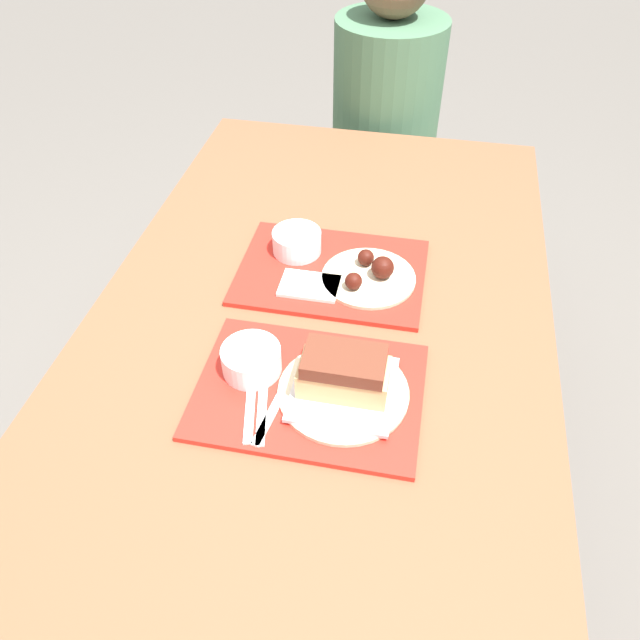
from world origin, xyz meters
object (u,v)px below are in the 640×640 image
(brisket_sandwich_plate, at_px, (344,380))
(bowl_coleslaw_far, at_px, (297,241))
(tray_far, at_px, (332,272))
(bowl_coleslaw_near, at_px, (251,359))
(wings_plate_far, at_px, (370,274))
(tray_near, at_px, (309,391))
(person_seated_across, at_px, (387,92))

(brisket_sandwich_plate, bearing_deg, bowl_coleslaw_far, 113.77)
(tray_far, bearing_deg, bowl_coleslaw_near, -106.20)
(bowl_coleslaw_far, bearing_deg, wings_plate_far, -20.92)
(brisket_sandwich_plate, height_order, bowl_coleslaw_far, brisket_sandwich_plate)
(tray_near, xyz_separation_m, person_seated_across, (-0.01, 1.27, 0.03))
(brisket_sandwich_plate, bearing_deg, tray_near, -178.62)
(bowl_coleslaw_near, distance_m, brisket_sandwich_plate, 0.18)
(bowl_coleslaw_near, height_order, brisket_sandwich_plate, brisket_sandwich_plate)
(bowl_coleslaw_far, bearing_deg, bowl_coleslaw_near, -90.19)
(tray_far, height_order, person_seated_across, person_seated_across)
(tray_far, relative_size, wings_plate_far, 2.00)
(tray_far, height_order, bowl_coleslaw_far, bowl_coleslaw_far)
(bowl_coleslaw_near, distance_m, wings_plate_far, 0.36)
(tray_far, bearing_deg, brisket_sandwich_plate, -76.41)
(tray_near, relative_size, wings_plate_far, 2.00)
(bowl_coleslaw_far, relative_size, person_seated_across, 0.15)
(bowl_coleslaw_near, relative_size, person_seated_across, 0.15)
(bowl_coleslaw_near, xyz_separation_m, wings_plate_far, (0.18, 0.31, -0.01))
(tray_far, distance_m, wings_plate_far, 0.09)
(brisket_sandwich_plate, distance_m, person_seated_across, 1.27)
(person_seated_across, bearing_deg, tray_near, -89.67)
(wings_plate_far, bearing_deg, tray_near, -101.02)
(tray_near, xyz_separation_m, brisket_sandwich_plate, (0.06, 0.00, 0.04))
(tray_near, bearing_deg, wings_plate_far, 78.98)
(tray_near, height_order, person_seated_across, person_seated_across)
(brisket_sandwich_plate, bearing_deg, person_seated_across, 93.16)
(tray_near, bearing_deg, person_seated_across, 90.33)
(person_seated_across, bearing_deg, tray_far, -90.88)
(person_seated_across, bearing_deg, brisket_sandwich_plate, -86.84)
(bowl_coleslaw_far, xyz_separation_m, person_seated_across, (0.11, 0.87, -0.01))
(brisket_sandwich_plate, relative_size, person_seated_across, 0.32)
(tray_near, distance_m, wings_plate_far, 0.34)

